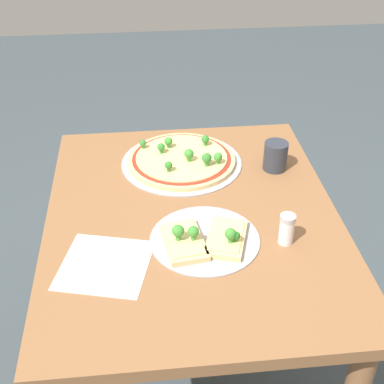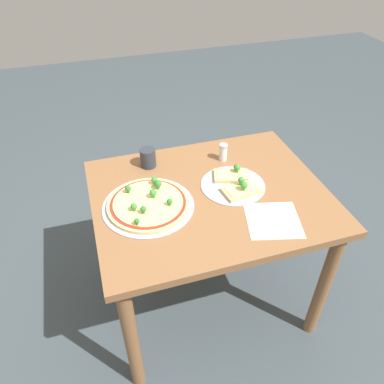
{
  "view_description": "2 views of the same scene",
  "coord_description": "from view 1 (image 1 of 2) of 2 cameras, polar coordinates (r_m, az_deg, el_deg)",
  "views": [
    {
      "loc": [
        -1.2,
        0.13,
        1.66
      ],
      "look_at": [
        0.08,
        -0.01,
        0.77
      ],
      "focal_mm": 50.0,
      "sensor_mm": 36.0,
      "label": 1
    },
    {
      "loc": [
        0.45,
        1.19,
        1.8
      ],
      "look_at": [
        0.08,
        -0.01,
        0.77
      ],
      "focal_mm": 35.0,
      "sensor_mm": 36.0,
      "label": 2
    }
  ],
  "objects": [
    {
      "name": "ground_plane",
      "position": [
        2.05,
        0.05,
        -19.5
      ],
      "size": [
        8.0,
        8.0,
        0.0
      ],
      "primitive_type": "plane",
      "color": "#3D474C"
    },
    {
      "name": "dining_table",
      "position": [
        1.58,
        0.07,
        -5.7
      ],
      "size": [
        1.02,
        0.82,
        0.75
      ],
      "color": "brown",
      "rests_on": "ground_plane"
    },
    {
      "name": "pizza_tray_whole",
      "position": [
        1.73,
        -1.08,
        3.46
      ],
      "size": [
        0.39,
        0.39,
        0.07
      ],
      "color": "#A3A3A8",
      "rests_on": "dining_table"
    },
    {
      "name": "pizza_tray_slice",
      "position": [
        1.4,
        1.35,
        -5.03
      ],
      "size": [
        0.29,
        0.29,
        0.07
      ],
      "color": "#A3A3A8",
      "rests_on": "dining_table"
    },
    {
      "name": "drinking_cup",
      "position": [
        1.7,
        8.89,
        3.82
      ],
      "size": [
        0.07,
        0.07,
        0.09
      ],
      "primitive_type": "cylinder",
      "color": "#2D333D",
      "rests_on": "dining_table"
    },
    {
      "name": "condiment_shaker",
      "position": [
        1.4,
        10.06,
        -3.9
      ],
      "size": [
        0.04,
        0.04,
        0.09
      ],
      "color": "silver",
      "rests_on": "dining_table"
    },
    {
      "name": "paper_menu",
      "position": [
        1.36,
        -9.27,
        -7.66
      ],
      "size": [
        0.26,
        0.26,
        0.0
      ],
      "primitive_type": "cube",
      "rotation": [
        0.0,
        0.0,
        -0.25
      ],
      "color": "white",
      "rests_on": "dining_table"
    }
  ]
}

